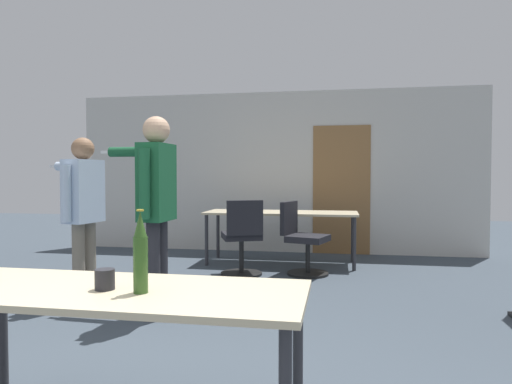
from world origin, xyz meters
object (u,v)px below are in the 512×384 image
object	(u,v)px
person_far_watching	(155,194)
beer_bottle	(140,254)
office_chair_side_rolled	(242,240)
person_center_tall	(82,202)
drink_cup	(105,279)
office_chair_far_left	(302,241)

from	to	relation	value
person_far_watching	beer_bottle	xyz separation A→B (m)	(0.73, -1.92, -0.18)
person_far_watching	office_chair_side_rolled	bearing A→B (deg)	-11.05
person_center_tall	beer_bottle	distance (m)	2.81
person_far_watching	drink_cup	world-z (taller)	person_far_watching
beer_bottle	drink_cup	bearing A→B (deg)	171.87
person_far_watching	person_center_tall	size ratio (longest dim) A/B	1.09
beer_bottle	drink_cup	world-z (taller)	beer_bottle
beer_bottle	office_chair_side_rolled	bearing A→B (deg)	94.98
person_far_watching	office_chair_side_rolled	size ratio (longest dim) A/B	1.85
office_chair_far_left	beer_bottle	xyz separation A→B (m)	(-0.40, -3.92, 0.48)
office_chair_far_left	office_chair_side_rolled	distance (m)	0.77
office_chair_far_left	beer_bottle	distance (m)	3.97
beer_bottle	person_center_tall	bearing A→B (deg)	125.79
person_center_tall	beer_bottle	xyz separation A→B (m)	(1.64, -2.28, -0.08)
person_center_tall	office_chair_far_left	bearing A→B (deg)	-42.49
drink_cup	office_chair_far_left	bearing A→B (deg)	81.43
office_chair_far_left	office_chair_side_rolled	world-z (taller)	office_chair_side_rolled
office_chair_side_rolled	person_center_tall	bearing A→B (deg)	-154.97
office_chair_side_rolled	person_far_watching	bearing A→B (deg)	-124.63
person_far_watching	beer_bottle	distance (m)	2.06
office_chair_far_left	drink_cup	distance (m)	3.96
person_center_tall	drink_cup	bearing A→B (deg)	-138.29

